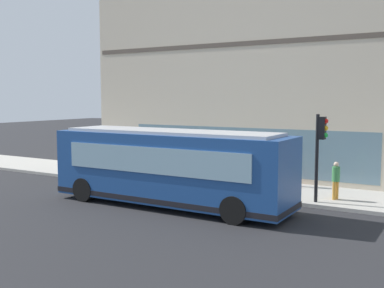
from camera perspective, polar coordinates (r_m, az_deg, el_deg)
ground at (r=18.90m, az=-2.34°, el=-7.63°), size 120.00×120.00×0.00m
sidewalk_curb at (r=22.83m, az=4.07°, el=-5.12°), size 4.09×40.00×0.15m
building_corner at (r=28.45m, az=10.15°, el=9.83°), size 8.96×19.39×12.92m
city_bus_nearside at (r=18.66m, az=-2.76°, el=-2.94°), size 2.62×10.04×3.07m
traffic_light_near_corner at (r=19.21m, az=15.46°, el=0.34°), size 0.32×0.49×3.55m
fire_hydrant at (r=21.92m, az=8.95°, el=-4.47°), size 0.35×0.35×0.74m
pedestrian_near_hydrant at (r=20.15m, az=17.21°, el=-4.01°), size 0.32×0.32×1.57m
pedestrian_by_light_pole at (r=22.64m, az=12.89°, el=-2.78°), size 0.32×0.32×1.61m
pedestrian_walking_along_curb at (r=21.84m, az=2.76°, el=-2.78°), size 0.32×0.32×1.71m
newspaper_vending_box at (r=25.23m, az=-5.09°, el=-2.88°), size 0.44×0.42×0.90m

